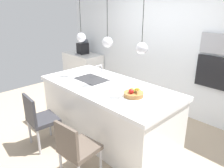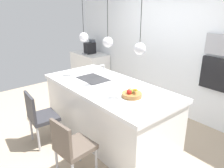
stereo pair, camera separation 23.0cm
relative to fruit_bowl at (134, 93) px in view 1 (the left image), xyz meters
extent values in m
plane|color=tan|center=(-0.58, 0.04, -0.97)|extent=(6.60, 6.60, 0.00)
cube|color=white|center=(-0.58, 1.69, 0.33)|extent=(6.00, 0.10, 2.60)
cube|color=white|center=(-0.58, 0.04, -0.54)|extent=(2.33, 1.06, 0.86)
cube|color=white|center=(-0.58, 0.04, -0.08)|extent=(2.39, 1.12, 0.06)
cube|color=#2D2D30|center=(-1.00, 0.04, -0.05)|extent=(0.56, 0.40, 0.02)
cylinder|color=silver|center=(-1.00, 0.28, 0.06)|extent=(0.02, 0.02, 0.22)
cylinder|color=silver|center=(-1.00, 0.20, 0.16)|extent=(0.02, 0.16, 0.02)
cylinder|color=#9E6B38|center=(0.00, 0.00, -0.02)|extent=(0.29, 0.29, 0.06)
sphere|color=#B22D1E|center=(-0.02, 0.00, 0.04)|extent=(0.07, 0.07, 0.07)
sphere|color=olive|center=(-0.01, -0.02, 0.04)|extent=(0.08, 0.08, 0.08)
sphere|color=red|center=(0.00, -0.05, 0.04)|extent=(0.08, 0.08, 0.08)
ellipsoid|color=yellow|center=(0.04, 0.04, 0.06)|extent=(0.18, 0.13, 0.10)
cube|color=white|center=(-2.98, 1.32, -0.54)|extent=(1.10, 0.60, 0.86)
cube|color=black|center=(-2.94, 1.32, 0.04)|extent=(0.20, 0.28, 0.30)
cube|color=gray|center=(-2.94, 1.15, -0.09)|extent=(0.16, 0.08, 0.02)
cube|color=#4C515B|center=(-2.94, 1.40, 0.23)|extent=(0.14, 0.11, 0.08)
cube|color=#9E9EA3|center=(0.44, 1.62, 0.57)|extent=(0.54, 0.08, 0.34)
cube|color=black|center=(0.44, 1.62, 0.07)|extent=(0.56, 0.08, 0.56)
cube|color=#333338|center=(-1.08, -0.89, -0.52)|extent=(0.47, 0.44, 0.06)
cube|color=#333338|center=(-1.10, -1.08, -0.28)|extent=(0.42, 0.08, 0.41)
cylinder|color=#B2B2B7|center=(-0.88, -0.73, -0.76)|extent=(0.04, 0.04, 0.42)
cylinder|color=#B2B2B7|center=(-1.26, -0.70, -0.76)|extent=(0.04, 0.04, 0.42)
cylinder|color=#B2B2B7|center=(-0.91, -1.08, -0.76)|extent=(0.04, 0.04, 0.42)
cylinder|color=#B2B2B7|center=(-1.29, -1.05, -0.76)|extent=(0.04, 0.04, 0.42)
cube|color=brown|center=(-0.11, -0.89, -0.54)|extent=(0.46, 0.48, 0.06)
cube|color=brown|center=(-0.09, -1.09, -0.31)|extent=(0.40, 0.08, 0.40)
cylinder|color=#B2B2B7|center=(0.05, -0.69, -0.77)|extent=(0.04, 0.04, 0.40)
cylinder|color=#B2B2B7|center=(-0.31, -0.72, -0.77)|extent=(0.04, 0.04, 0.40)
cylinder|color=#B2B2B7|center=(-0.27, -1.10, -0.77)|extent=(0.04, 0.04, 0.40)
sphere|color=silver|center=(-1.24, 0.04, 0.65)|extent=(0.16, 0.16, 0.16)
cylinder|color=black|center=(-1.24, 0.04, 1.03)|extent=(0.01, 0.01, 0.60)
sphere|color=silver|center=(-0.58, 0.04, 0.65)|extent=(0.16, 0.16, 0.16)
cylinder|color=black|center=(-0.58, 0.04, 1.03)|extent=(0.01, 0.01, 0.60)
sphere|color=silver|center=(0.08, 0.04, 0.65)|extent=(0.16, 0.16, 0.16)
cylinder|color=black|center=(0.08, 0.04, 1.03)|extent=(0.01, 0.01, 0.60)
camera|label=1|loc=(1.87, -2.24, 1.22)|focal=35.37mm
camera|label=2|loc=(2.03, -2.07, 1.22)|focal=35.37mm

